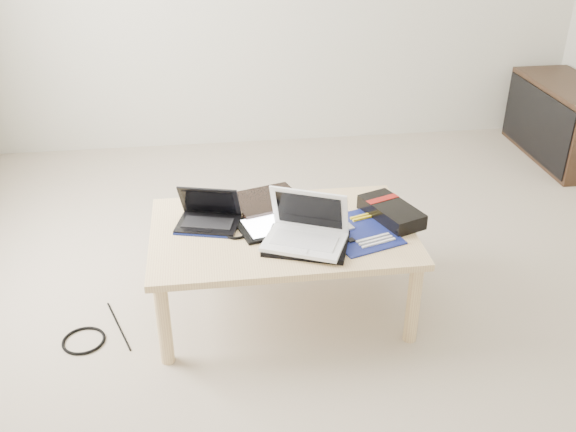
{
  "coord_description": "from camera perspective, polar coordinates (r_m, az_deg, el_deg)",
  "views": [
    {
      "loc": [
        -0.57,
        -2.28,
        1.75
      ],
      "look_at": [
        -0.26,
        0.04,
        0.46
      ],
      "focal_mm": 40.0,
      "sensor_mm": 36.0,
      "label": 1
    }
  ],
  "objects": [
    {
      "name": "ground",
      "position": [
        2.94,
        5.22,
        -7.91
      ],
      "size": [
        4.0,
        4.0,
        0.0
      ],
      "primitive_type": "plane",
      "color": "#BBAA97",
      "rests_on": "ground"
    },
    {
      "name": "coffee_table",
      "position": [
        2.72,
        -0.55,
        -2.06
      ],
      "size": [
        1.1,
        0.7,
        0.4
      ],
      "color": "#E4C689",
      "rests_on": "ground"
    },
    {
      "name": "media_cabinet",
      "position": [
        4.66,
        23.32,
        7.7
      ],
      "size": [
        0.41,
        0.9,
        0.5
      ],
      "color": "#342015",
      "rests_on": "ground"
    },
    {
      "name": "book",
      "position": [
        2.89,
        -1.89,
        1.31
      ],
      "size": [
        0.35,
        0.32,
        0.03
      ],
      "color": "black",
      "rests_on": "coffee_table"
    },
    {
      "name": "netbook",
      "position": [
        2.74,
        -7.09,
        -0.07
      ],
      "size": [
        0.29,
        0.25,
        0.17
      ],
      "color": "black",
      "rests_on": "coffee_table"
    },
    {
      "name": "tablet",
      "position": [
        2.71,
        -1.47,
        -0.88
      ],
      "size": [
        0.32,
        0.27,
        0.01
      ],
      "color": "black",
      "rests_on": "coffee_table"
    },
    {
      "name": "remote",
      "position": [
        2.79,
        2.96,
        0.04
      ],
      "size": [
        0.08,
        0.2,
        0.02
      ],
      "color": "#BBBBC0",
      "rests_on": "coffee_table"
    },
    {
      "name": "neoprene_sleeve",
      "position": [
        2.58,
        1.65,
        -2.45
      ],
      "size": [
        0.39,
        0.33,
        0.02
      ],
      "primitive_type": "cube",
      "rotation": [
        0.0,
        0.0,
        -0.32
      ],
      "color": "black",
      "rests_on": "coffee_table"
    },
    {
      "name": "white_laptop",
      "position": [
        2.56,
        1.61,
        -1.33
      ],
      "size": [
        0.38,
        0.33,
        0.22
      ],
      "color": "white",
      "rests_on": "neoprene_sleeve"
    },
    {
      "name": "motherboard",
      "position": [
        2.69,
        6.29,
        -1.38
      ],
      "size": [
        0.36,
        0.4,
        0.02
      ],
      "color": "#0D1956",
      "rests_on": "coffee_table"
    },
    {
      "name": "gpu_box",
      "position": [
        2.8,
        9.15,
        0.38
      ],
      "size": [
        0.25,
        0.34,
        0.07
      ],
      "color": "black",
      "rests_on": "coffee_table"
    },
    {
      "name": "cable_coil",
      "position": [
        2.67,
        -4.67,
        -1.51
      ],
      "size": [
        0.12,
        0.12,
        0.01
      ],
      "primitive_type": "torus",
      "rotation": [
        0.0,
        0.0,
        0.27
      ],
      "color": "black",
      "rests_on": "coffee_table"
    },
    {
      "name": "floor_cable_coil",
      "position": [
        2.85,
        -17.7,
        -10.5
      ],
      "size": [
        0.19,
        0.19,
        0.01
      ],
      "primitive_type": "torus",
      "rotation": [
        0.0,
        0.0,
        -0.08
      ],
      "color": "black",
      "rests_on": "ground"
    },
    {
      "name": "floor_cable_trail",
      "position": [
        2.9,
        -14.82,
        -9.41
      ],
      "size": [
        0.13,
        0.34,
        0.01
      ],
      "primitive_type": "cylinder",
      "rotation": [
        1.57,
        0.0,
        0.36
      ],
      "color": "black",
      "rests_on": "ground"
    }
  ]
}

